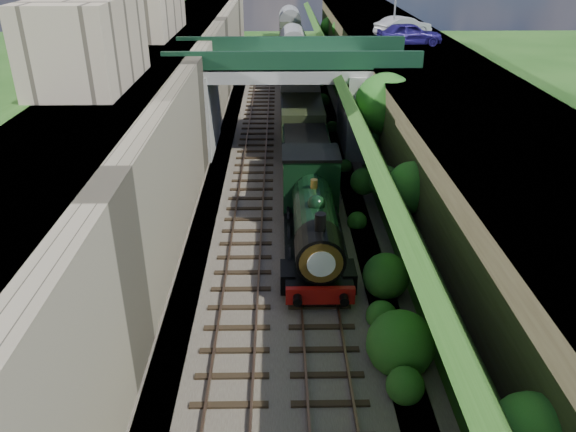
{
  "coord_description": "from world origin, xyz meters",
  "views": [
    {
      "loc": [
        -0.35,
        -13.78,
        13.43
      ],
      "look_at": [
        0.0,
        7.91,
        2.65
      ],
      "focal_mm": 35.0,
      "sensor_mm": 36.0,
      "label": 1
    }
  ],
  "objects_px": {
    "locomotive": "(314,217)",
    "car_blue": "(409,34)",
    "road_bridge": "(298,92)",
    "tender": "(306,165)",
    "car_silver": "(403,26)",
    "tree": "(387,106)"
  },
  "relations": [
    {
      "from": "locomotive",
      "to": "car_blue",
      "type": "bearing_deg",
      "value": 67.74
    },
    {
      "from": "car_blue",
      "to": "locomotive",
      "type": "xyz_separation_m",
      "value": [
        -8.13,
        -19.86,
        -5.17
      ]
    },
    {
      "from": "locomotive",
      "to": "tender",
      "type": "bearing_deg",
      "value": 90.0
    },
    {
      "from": "car_blue",
      "to": "road_bridge",
      "type": "bearing_deg",
      "value": 114.83
    },
    {
      "from": "road_bridge",
      "to": "car_blue",
      "type": "bearing_deg",
      "value": 31.59
    },
    {
      "from": "road_bridge",
      "to": "tender",
      "type": "xyz_separation_m",
      "value": [
        0.26,
        -7.34,
        -2.46
      ]
    },
    {
      "from": "car_blue",
      "to": "tender",
      "type": "xyz_separation_m",
      "value": [
        -8.13,
        -12.49,
        -5.45
      ]
    },
    {
      "from": "road_bridge",
      "to": "locomotive",
      "type": "bearing_deg",
      "value": -89.0
    },
    {
      "from": "car_silver",
      "to": "locomotive",
      "type": "xyz_separation_m",
      "value": [
        -8.48,
        -23.94,
        -5.14
      ]
    },
    {
      "from": "tree",
      "to": "car_silver",
      "type": "relative_size",
      "value": 1.38
    },
    {
      "from": "road_bridge",
      "to": "tree",
      "type": "xyz_separation_m",
      "value": [
        4.97,
        -5.78,
        0.57
      ]
    },
    {
      "from": "tree",
      "to": "locomotive",
      "type": "relative_size",
      "value": 0.65
    },
    {
      "from": "tree",
      "to": "locomotive",
      "type": "xyz_separation_m",
      "value": [
        -4.71,
        -8.92,
        -2.75
      ]
    },
    {
      "from": "tree",
      "to": "locomotive",
      "type": "distance_m",
      "value": 10.46
    },
    {
      "from": "locomotive",
      "to": "tree",
      "type": "bearing_deg",
      "value": 62.14
    },
    {
      "from": "road_bridge",
      "to": "car_silver",
      "type": "height_order",
      "value": "car_silver"
    },
    {
      "from": "locomotive",
      "to": "tender",
      "type": "height_order",
      "value": "locomotive"
    },
    {
      "from": "car_silver",
      "to": "car_blue",
      "type": "bearing_deg",
      "value": 146.24
    },
    {
      "from": "road_bridge",
      "to": "locomotive",
      "type": "xyz_separation_m",
      "value": [
        0.26,
        -14.7,
        -2.18
      ]
    },
    {
      "from": "road_bridge",
      "to": "tender",
      "type": "relative_size",
      "value": 2.67
    },
    {
      "from": "car_silver",
      "to": "locomotive",
      "type": "distance_m",
      "value": 25.91
    },
    {
      "from": "locomotive",
      "to": "road_bridge",
      "type": "bearing_deg",
      "value": 91.0
    }
  ]
}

